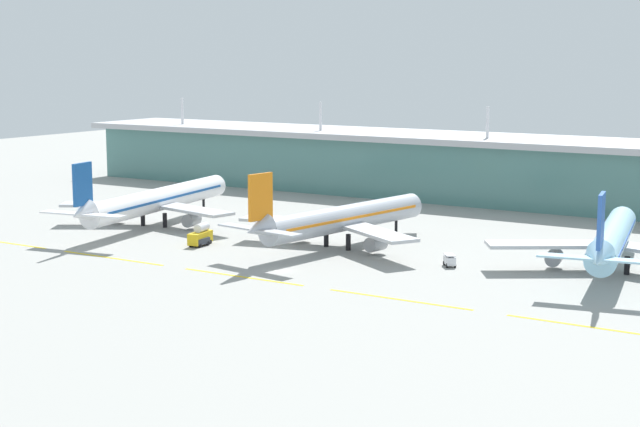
# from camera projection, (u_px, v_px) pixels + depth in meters

# --- Properties ---
(ground_plane) EXTENTS (600.00, 600.00, 0.00)m
(ground_plane) POSITION_uv_depth(u_px,v_px,m) (280.00, 271.00, 196.35)
(ground_plane) COLOR gray
(terminal_building) EXTENTS (288.00, 34.00, 27.99)m
(terminal_building) POSITION_uv_depth(u_px,v_px,m) (494.00, 169.00, 287.97)
(terminal_building) COLOR slate
(terminal_building) RESTS_ON ground
(airliner_near) EXTENTS (48.17, 69.73, 18.90)m
(airliner_near) POSITION_uv_depth(u_px,v_px,m) (157.00, 200.00, 247.30)
(airliner_near) COLOR white
(airliner_near) RESTS_ON ground
(airliner_middle) EXTENTS (48.16, 60.39, 18.90)m
(airliner_middle) POSITION_uv_depth(u_px,v_px,m) (341.00, 219.00, 218.94)
(airliner_middle) COLOR #ADB2BC
(airliner_middle) RESTS_ON ground
(airliner_far) EXTENTS (47.96, 59.16, 18.90)m
(airliner_far) POSITION_uv_depth(u_px,v_px,m) (612.00, 240.00, 194.19)
(airliner_far) COLOR #9ED1EA
(airliner_far) RESTS_ON ground
(taxiway_stripe_west) EXTENTS (28.00, 0.70, 0.04)m
(taxiway_stripe_west) POSITION_uv_depth(u_px,v_px,m) (2.00, 242.00, 226.04)
(taxiway_stripe_west) COLOR yellow
(taxiway_stripe_west) RESTS_ON ground
(taxiway_stripe_mid_west) EXTENTS (28.00, 0.70, 0.04)m
(taxiway_stripe_mid_west) POSITION_uv_depth(u_px,v_px,m) (112.00, 258.00, 208.33)
(taxiway_stripe_mid_west) COLOR yellow
(taxiway_stripe_mid_west) RESTS_ON ground
(taxiway_stripe_centre) EXTENTS (28.00, 0.70, 0.04)m
(taxiway_stripe_centre) POSITION_uv_depth(u_px,v_px,m) (242.00, 277.00, 190.61)
(taxiway_stripe_centre) COLOR yellow
(taxiway_stripe_centre) RESTS_ON ground
(taxiway_stripe_mid_east) EXTENTS (28.00, 0.70, 0.04)m
(taxiway_stripe_mid_east) POSITION_uv_depth(u_px,v_px,m) (399.00, 299.00, 172.90)
(taxiway_stripe_mid_east) COLOR yellow
(taxiway_stripe_mid_east) RESTS_ON ground
(taxiway_stripe_east) EXTENTS (28.00, 0.70, 0.04)m
(taxiway_stripe_east) POSITION_uv_depth(u_px,v_px,m) (592.00, 327.00, 155.18)
(taxiway_stripe_east) COLOR yellow
(taxiway_stripe_east) RESTS_ON ground
(pushback_tug) EXTENTS (2.69, 4.51, 1.85)m
(pushback_tug) POSITION_uv_depth(u_px,v_px,m) (200.00, 241.00, 221.53)
(pushback_tug) COLOR #333842
(pushback_tug) RESTS_ON ground
(baggage_cart) EXTENTS (3.67, 3.94, 2.48)m
(baggage_cart) POSITION_uv_depth(u_px,v_px,m) (450.00, 260.00, 200.02)
(baggage_cart) COLOR silver
(baggage_cart) RESTS_ON ground
(fuel_truck) EXTENTS (3.71, 7.52, 4.95)m
(fuel_truck) POSITION_uv_depth(u_px,v_px,m) (201.00, 235.00, 222.42)
(fuel_truck) COLOR gold
(fuel_truck) RESTS_ON ground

